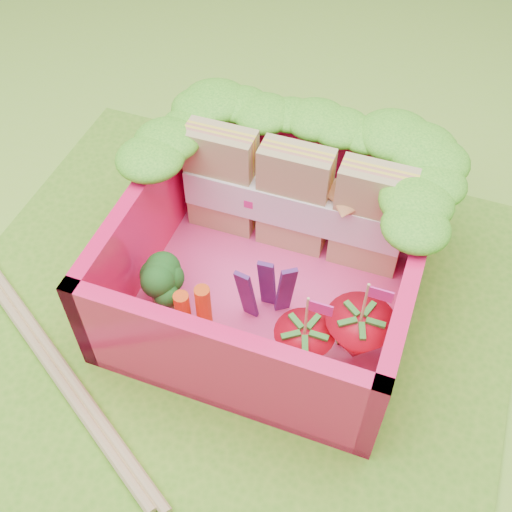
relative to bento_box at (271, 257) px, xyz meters
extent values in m
plane|color=#8FCB39|center=(-0.15, -0.29, -0.31)|extent=(14.00, 14.00, 0.00)
cube|color=#5AA024|center=(-0.15, -0.29, -0.29)|extent=(2.60, 2.60, 0.03)
cube|color=#EF3D83|center=(0.00, 0.00, -0.25)|extent=(1.30, 1.30, 0.05)
cube|color=#FF1558|center=(0.00, 0.61, 0.00)|extent=(1.30, 0.07, 0.55)
cube|color=#FF1558|center=(0.00, -0.61, 0.00)|extent=(1.30, 0.07, 0.55)
cube|color=#FF1558|center=(-0.61, 0.00, 0.00)|extent=(0.07, 1.30, 0.55)
cube|color=#FF1558|center=(0.61, 0.00, 0.00)|extent=(0.07, 1.30, 0.55)
ellipsoid|color=#23911A|center=(-0.50, 0.58, 0.33)|extent=(0.30, 0.30, 0.11)
ellipsoid|color=#23911A|center=(-0.38, 0.58, 0.33)|extent=(0.30, 0.30, 0.11)
ellipsoid|color=#23911A|center=(-0.25, 0.58, 0.33)|extent=(0.30, 0.30, 0.11)
ellipsoid|color=#23911A|center=(-0.13, 0.58, 0.33)|extent=(0.30, 0.30, 0.11)
ellipsoid|color=#23911A|center=(0.00, 0.58, 0.33)|extent=(0.30, 0.30, 0.11)
ellipsoid|color=#23911A|center=(0.12, 0.58, 0.33)|extent=(0.30, 0.30, 0.11)
ellipsoid|color=#23911A|center=(0.25, 0.58, 0.33)|extent=(0.30, 0.30, 0.11)
ellipsoid|color=#23911A|center=(0.37, 0.58, 0.33)|extent=(0.30, 0.30, 0.11)
ellipsoid|color=#23911A|center=(0.50, 0.58, 0.33)|extent=(0.30, 0.30, 0.11)
ellipsoid|color=#23911A|center=(-0.58, 0.10, 0.33)|extent=(0.27, 0.27, 0.10)
ellipsoid|color=#23911A|center=(-0.58, 0.24, 0.33)|extent=(0.27, 0.27, 0.10)
ellipsoid|color=#23911A|center=(-0.58, 0.38, 0.33)|extent=(0.27, 0.27, 0.10)
ellipsoid|color=#23911A|center=(-0.58, 0.52, 0.33)|extent=(0.27, 0.27, 0.10)
ellipsoid|color=#23911A|center=(0.58, 0.10, 0.33)|extent=(0.27, 0.27, 0.10)
ellipsoid|color=#23911A|center=(0.58, 0.24, 0.33)|extent=(0.27, 0.27, 0.10)
ellipsoid|color=#23911A|center=(0.58, 0.38, 0.33)|extent=(0.27, 0.27, 0.10)
ellipsoid|color=#23911A|center=(0.58, 0.52, 0.33)|extent=(0.27, 0.27, 0.10)
cube|color=#A38956|center=(-0.37, 0.32, 0.07)|extent=(0.34, 0.15, 0.59)
cube|color=#A38956|center=(0.00, 0.32, 0.07)|extent=(0.34, 0.15, 0.59)
cube|color=#A38956|center=(0.37, 0.32, 0.07)|extent=(0.34, 0.15, 0.59)
cube|color=white|center=(0.00, 0.32, 0.04)|extent=(1.07, 0.18, 0.20)
cylinder|color=#589146|center=(-0.43, -0.26, -0.16)|extent=(0.12, 0.12, 0.13)
ellipsoid|color=#15501C|center=(-0.43, -0.26, -0.04)|extent=(0.31, 0.31, 0.12)
cylinder|color=#E74F13|center=(-0.29, -0.35, -0.10)|extent=(0.07, 0.07, 0.24)
cylinder|color=#E74F13|center=(-0.20, -0.31, -0.09)|extent=(0.07, 0.07, 0.28)
cube|color=#481C63|center=(-0.04, -0.21, -0.04)|extent=(0.07, 0.03, 0.38)
cube|color=#481C63|center=(0.02, -0.12, -0.04)|extent=(0.07, 0.02, 0.38)
cube|color=#481C63|center=(0.11, -0.13, -0.04)|extent=(0.07, 0.06, 0.38)
cone|color=red|center=(0.27, -0.35, -0.10)|extent=(0.25, 0.25, 0.25)
cylinder|color=#DABA7A|center=(0.27, -0.35, 0.15)|extent=(0.01, 0.01, 0.24)
cube|color=#EB2794|center=(0.32, -0.35, 0.23)|extent=(0.10, 0.01, 0.06)
cone|color=red|center=(0.47, -0.24, -0.08)|extent=(0.29, 0.29, 0.29)
cylinder|color=#DABA7A|center=(0.47, -0.24, 0.19)|extent=(0.01, 0.01, 0.24)
cube|color=#EB2794|center=(0.52, -0.24, 0.27)|extent=(0.10, 0.01, 0.06)
cube|color=green|center=(0.50, -0.08, -0.20)|extent=(0.30, 0.24, 0.05)
cube|color=green|center=(0.21, -0.33, -0.20)|extent=(0.22, 0.31, 0.05)
cube|color=tan|center=(-1.13, -0.52, -0.25)|extent=(2.15, 1.29, 0.05)
cube|color=tan|center=(-1.08, -0.51, -0.25)|extent=(2.15, 1.29, 0.05)
camera|label=1|loc=(0.57, -1.76, 2.24)|focal=45.00mm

